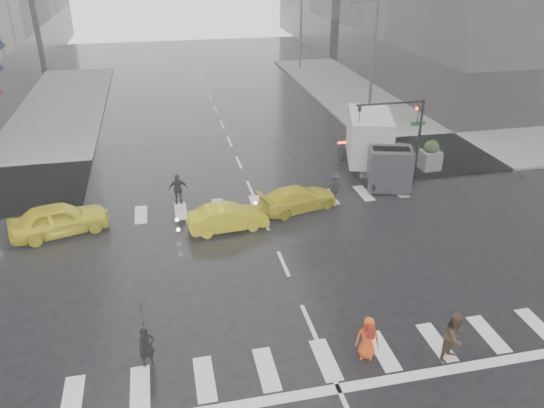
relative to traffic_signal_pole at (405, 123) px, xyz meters
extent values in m
plane|color=black|center=(-9.01, -8.01, -3.22)|extent=(120.00, 120.00, 0.00)
cube|color=slate|center=(10.49, 9.49, -3.14)|extent=(35.00, 35.00, 0.15)
cube|color=#2A2725|center=(19.99, 18.99, -1.02)|extent=(26.05, 26.05, 4.40)
cube|color=#2A2725|center=(19.99, 47.99, -1.02)|extent=(26.05, 26.05, 4.40)
cylinder|color=black|center=(0.99, -0.01, -0.97)|extent=(0.16, 0.16, 4.50)
cylinder|color=black|center=(-1.01, -0.01, 1.18)|extent=(4.00, 0.12, 0.12)
imported|color=black|center=(0.74, -0.01, 0.48)|extent=(0.16, 0.20, 1.00)
imported|color=black|center=(-2.81, -0.01, 0.68)|extent=(0.16, 0.20, 1.00)
sphere|color=#FF190C|center=(0.64, -0.01, 0.78)|extent=(0.20, 0.20, 0.20)
cube|color=#0D611E|center=(0.99, 0.29, -0.22)|extent=(0.90, 0.03, 0.22)
cylinder|color=#59595B|center=(1.99, 9.99, 1.28)|extent=(0.20, 0.20, 9.00)
cylinder|color=#59595B|center=(1.09, 9.99, 5.58)|extent=(1.80, 0.12, 0.12)
cube|color=#59595B|center=(0.19, 9.99, 5.48)|extent=(0.50, 0.22, 0.15)
cylinder|color=#59595B|center=(1.99, 29.99, 1.28)|extent=(0.20, 0.20, 9.00)
cube|color=slate|center=(-2.01, 0.19, -2.52)|extent=(1.10, 1.10, 1.10)
sphere|color=#223115|center=(-2.01, 0.19, -1.72)|extent=(0.90, 0.90, 0.90)
cube|color=slate|center=(-0.01, 0.19, -2.52)|extent=(1.10, 1.10, 1.10)
sphere|color=#223115|center=(-0.01, 0.19, -1.72)|extent=(0.90, 0.90, 0.90)
cube|color=slate|center=(1.99, 0.19, -2.52)|extent=(1.10, 1.10, 1.10)
sphere|color=#223115|center=(1.99, 0.19, -1.72)|extent=(0.90, 0.90, 0.90)
imported|color=black|center=(-14.72, -12.96, -2.49)|extent=(0.62, 0.50, 1.46)
imported|color=black|center=(-14.72, -12.96, -1.23)|extent=(1.23, 1.24, 0.88)
imported|color=#422B17|center=(-4.92, -14.81, -2.32)|extent=(1.09, 1.01, 1.79)
imported|color=#EF4810|center=(-7.65, -14.14, -2.44)|extent=(0.89, 0.74, 1.56)
cube|color=maroon|center=(-7.65, -14.32, -2.07)|extent=(0.32, 0.25, 0.40)
imported|color=black|center=(-13.01, -1.15, -2.36)|extent=(1.01, 0.63, 1.72)
imported|color=black|center=(-4.82, -2.32, -2.46)|extent=(1.10, 0.82, 1.51)
imported|color=#D6C50B|center=(-18.67, -3.15, -2.46)|extent=(4.77, 2.92, 1.52)
imported|color=#D6C50B|center=(-10.88, -4.45, -2.59)|extent=(3.91, 1.70, 1.25)
imported|color=#D6C50B|center=(-7.05, -3.09, -2.60)|extent=(4.06, 2.67, 1.23)
cube|color=silver|center=(-1.51, 1.43, -1.17)|extent=(2.39, 4.58, 2.69)
cube|color=#2E2F33|center=(-1.51, -1.76, -1.97)|extent=(2.29, 1.79, 2.29)
cube|color=black|center=(-1.51, -1.76, -1.27)|extent=(1.99, 0.90, 0.90)
cylinder|color=black|center=(-2.55, -1.96, -2.77)|extent=(0.28, 0.90, 0.90)
cylinder|color=black|center=(-0.46, -1.96, -2.77)|extent=(0.28, 0.90, 0.90)
cylinder|color=black|center=(-2.55, 0.23, -2.77)|extent=(0.28, 0.90, 0.90)
cylinder|color=black|center=(-0.46, 0.23, -2.77)|extent=(0.28, 0.90, 0.90)
cylinder|color=black|center=(-2.55, 3.02, -2.77)|extent=(0.28, 0.90, 0.90)
cylinder|color=black|center=(-0.46, 3.02, -2.77)|extent=(0.28, 0.90, 0.90)
camera|label=1|loc=(-13.63, -26.74, 9.16)|focal=35.00mm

